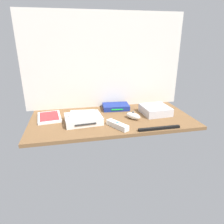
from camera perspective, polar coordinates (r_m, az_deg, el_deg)
ground_plane at (r=125.74cm, az=0.00°, el=-2.14°), size 100.00×48.00×2.00cm
back_wall at (r=141.22cm, az=-2.10°, el=14.18°), size 110.00×1.20×64.00cm
game_console at (r=119.21cm, az=-8.18°, el=-1.99°), size 22.31×17.87×4.40cm
mini_computer at (r=134.75cm, az=12.26°, el=0.60°), size 18.02×18.02×5.30cm
game_case at (r=130.77cm, az=-17.46°, el=-1.39°), size 15.88×20.56×1.56cm
network_router at (r=140.78cm, az=1.07°, el=1.52°), size 18.71×13.18×3.40cm
remote_wand at (r=111.59cm, az=1.65°, el=-3.76°), size 10.59×14.59×3.40cm
remote_nunchuk at (r=123.92cm, az=6.06°, el=-1.09°), size 9.49×10.65×5.10cm
remote_classic_pad at (r=118.60cm, az=-8.42°, el=-0.45°), size 15.13×9.41×2.40cm
sensor_bar at (r=112.68cm, az=13.32°, el=-4.53°), size 24.01×1.97×1.40cm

